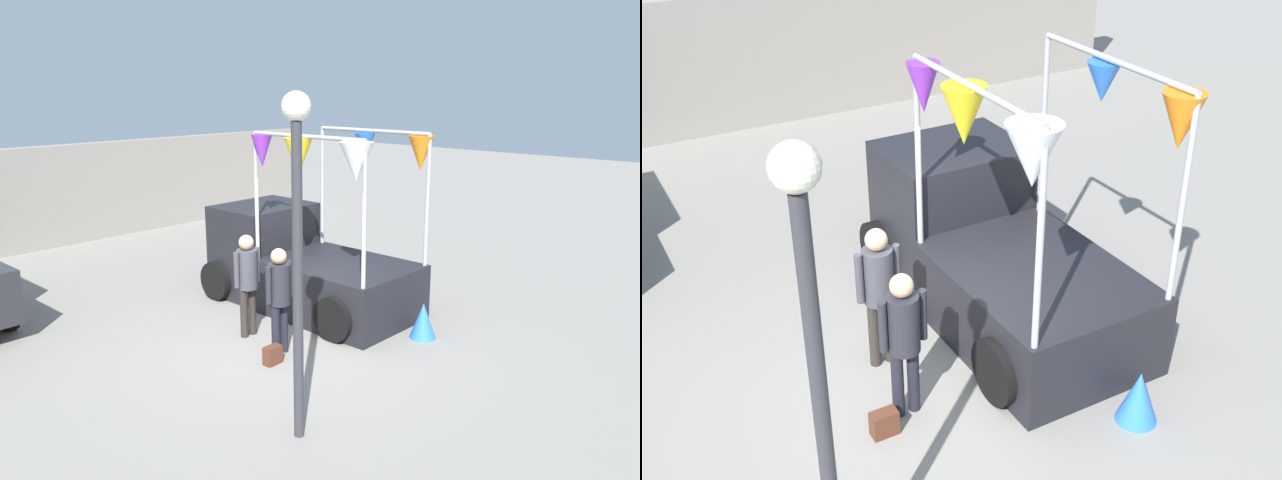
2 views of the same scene
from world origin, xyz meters
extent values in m
plane|color=gray|center=(0.00, 0.00, 0.00)|extent=(60.00, 60.00, 0.00)
cube|color=black|center=(1.43, 0.00, 0.50)|extent=(1.90, 2.60, 1.00)
cube|color=black|center=(1.43, 2.00, 0.90)|extent=(1.80, 1.40, 1.80)
cube|color=#8CB2C6|center=(1.43, 2.00, 1.35)|extent=(1.76, 1.37, 0.60)
cylinder|color=black|center=(0.48, 2.35, 0.38)|extent=(0.22, 0.76, 0.76)
cylinder|color=black|center=(2.38, 2.35, 0.38)|extent=(0.22, 0.76, 0.76)
cylinder|color=black|center=(0.48, -0.70, 0.38)|extent=(0.22, 0.76, 0.76)
cylinder|color=black|center=(2.38, -0.70, 0.38)|extent=(0.22, 0.76, 0.76)
cylinder|color=#A5A5AD|center=(0.56, 1.22, 2.14)|extent=(0.07, 0.07, 2.29)
cylinder|color=#A5A5AD|center=(2.30, 1.22, 2.14)|extent=(0.07, 0.07, 2.29)
cylinder|color=#A5A5AD|center=(0.56, -1.22, 2.14)|extent=(0.07, 0.07, 2.29)
cylinder|color=#A5A5AD|center=(2.30, -1.22, 2.14)|extent=(0.07, 0.07, 2.29)
cylinder|color=#A5A5AD|center=(0.56, 0.00, 3.29)|extent=(0.07, 2.44, 0.07)
cylinder|color=#A5A5AD|center=(2.30, 0.00, 3.29)|extent=(0.07, 2.44, 0.07)
cone|color=white|center=(0.56, -1.05, 2.96)|extent=(0.54, 0.54, 0.60)
cone|color=orange|center=(2.30, -1.05, 2.96)|extent=(0.47, 0.47, 0.59)
cone|color=yellow|center=(0.56, 0.17, 2.95)|extent=(0.63, 0.63, 0.62)
cone|color=blue|center=(2.30, 0.17, 3.01)|extent=(0.54, 0.54, 0.45)
cone|color=purple|center=(0.56, 1.05, 2.98)|extent=(0.39, 0.39, 0.56)
cylinder|color=black|center=(-0.55, -0.39, 0.41)|extent=(0.13, 0.13, 0.81)
cylinder|color=black|center=(-0.37, -0.39, 0.41)|extent=(0.13, 0.13, 0.81)
cylinder|color=#26262D|center=(-0.46, -0.39, 1.13)|extent=(0.34, 0.34, 0.64)
sphere|color=tan|center=(-0.46, -0.39, 1.57)|extent=(0.24, 0.24, 0.24)
cylinder|color=#26262D|center=(-0.68, -0.39, 1.16)|extent=(0.09, 0.09, 0.58)
cylinder|color=#26262D|center=(-0.24, -0.39, 1.16)|extent=(0.09, 0.09, 0.58)
cylinder|color=#2D2823|center=(-0.40, 0.52, 0.41)|extent=(0.13, 0.13, 0.83)
cylinder|color=#2D2823|center=(-0.22, 0.52, 0.41)|extent=(0.13, 0.13, 0.83)
cylinder|color=#3F3F47|center=(-0.31, 0.52, 1.16)|extent=(0.34, 0.34, 0.66)
sphere|color=tan|center=(-0.31, 0.52, 1.61)|extent=(0.25, 0.25, 0.25)
cylinder|color=#3F3F47|center=(-0.53, 0.52, 1.19)|extent=(0.09, 0.09, 0.59)
cylinder|color=#3F3F47|center=(-0.09, 0.52, 1.19)|extent=(0.09, 0.09, 0.59)
cube|color=#592D1E|center=(-0.81, -0.59, 0.14)|extent=(0.28, 0.16, 0.28)
cylinder|color=#333338|center=(-1.96, -2.27, 1.86)|extent=(0.12, 0.12, 3.71)
sphere|color=#F2EDCC|center=(-1.96, -2.27, 3.87)|extent=(0.32, 0.32, 0.32)
cube|color=gray|center=(0.00, 8.77, 1.30)|extent=(18.00, 0.36, 2.60)
cone|color=blue|center=(1.57, -1.70, 0.30)|extent=(0.61, 0.61, 0.60)
camera|label=1|loc=(-6.74, -6.97, 4.08)|focal=35.00mm
camera|label=2|loc=(-3.22, -6.39, 5.72)|focal=45.00mm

